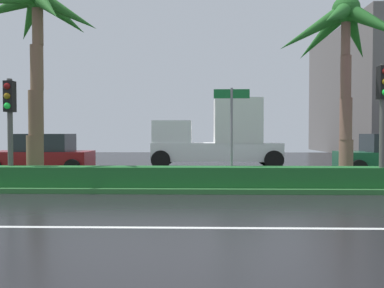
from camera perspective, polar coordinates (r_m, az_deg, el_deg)
name	(u,v)px	position (r m, az deg, el deg)	size (l,w,h in m)	color
ground_plane	(196,183)	(14.55, 0.52, -5.57)	(90.00, 42.00, 0.10)	black
near_lane_divider_stripe	(191,228)	(7.65, -0.21, -11.84)	(81.00, 0.14, 0.01)	white
median_strip	(195,183)	(13.55, 0.46, -5.58)	(85.50, 4.00, 0.15)	#2D6B33
median_hedge	(195,177)	(12.11, 0.37, -4.67)	(76.50, 0.70, 0.60)	#1E6028
palm_tree_mid_left	(37,30)	(15.04, -21.16, 14.94)	(4.36, 4.22, 6.68)	brown
palm_tree_centre_left	(346,37)	(14.53, 21.12, 14.05)	(4.68, 4.33, 6.12)	brown
traffic_signal_median_left	(10,112)	(13.67, -24.53, 4.18)	(0.28, 0.43, 3.30)	#4C4C47
traffic_signal_median_right	(383,103)	(13.01, 25.55, 5.35)	(0.28, 0.43, 3.64)	#4C4C47
street_name_sign	(232,123)	(12.37, 5.65, 3.02)	(1.10, 0.08, 3.00)	slate
car_in_traffic_leading	(43,154)	(18.68, -20.51, -1.37)	(4.30, 2.02, 1.72)	maroon
box_truck_lead	(218,137)	(20.26, 3.68, 1.01)	(6.40, 2.64, 3.46)	white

